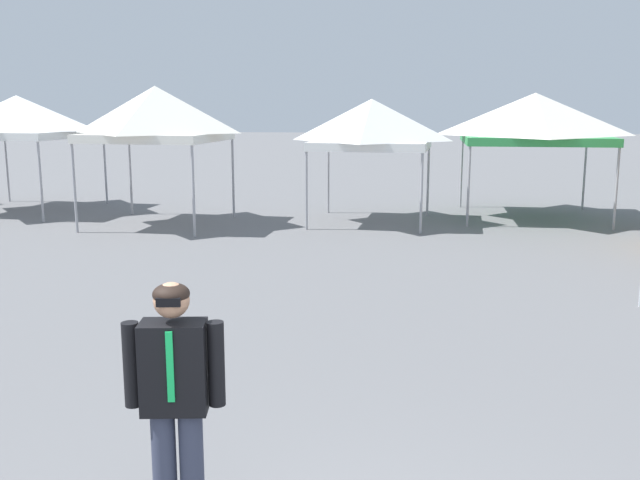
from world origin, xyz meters
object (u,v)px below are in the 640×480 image
canopy_tent_far_left (534,118)px  person_foreground (175,394)px  canopy_tent_behind_center (156,114)px  canopy_tent_behind_left (372,124)px  canopy_tent_right_of_center (18,117)px

canopy_tent_far_left → person_foreground: (-4.48, -14.49, -1.50)m
canopy_tent_behind_center → person_foreground: size_ratio=1.85×
canopy_tent_behind_left → canopy_tent_right_of_center: bearing=175.8°
canopy_tent_right_of_center → canopy_tent_behind_left: bearing=-4.2°
canopy_tent_behind_left → canopy_tent_far_left: 4.23m
canopy_tent_far_left → person_foreground: bearing=-107.2°
canopy_tent_right_of_center → person_foreground: bearing=-56.8°
canopy_tent_behind_center → person_foreground: (4.59, -12.21, -1.62)m
canopy_tent_far_left → canopy_tent_right_of_center: bearing=-177.5°
canopy_tent_behind_center → canopy_tent_behind_left: canopy_tent_behind_center is taller
canopy_tent_far_left → person_foreground: 15.24m
canopy_tent_behind_center → canopy_tent_right_of_center: bearing=159.5°
canopy_tent_behind_center → person_foreground: bearing=-69.4°
canopy_tent_right_of_center → canopy_tent_behind_left: 9.56m
canopy_tent_behind_center → person_foreground: canopy_tent_behind_center is taller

